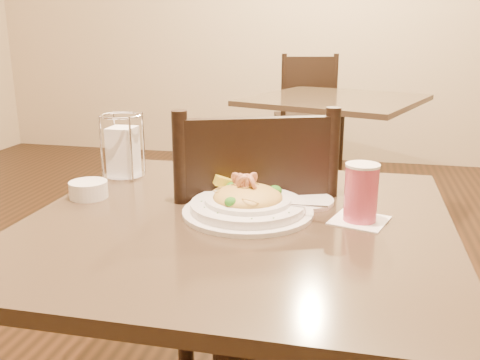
% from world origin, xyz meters
% --- Properties ---
extents(main_table, '(0.90, 0.90, 0.71)m').
position_xyz_m(main_table, '(0.00, 0.00, 0.49)').
color(main_table, black).
rests_on(main_table, ground).
extents(background_table, '(1.15, 1.15, 0.71)m').
position_xyz_m(background_table, '(0.10, 2.10, 0.49)').
color(background_table, black).
rests_on(background_table, ground).
extents(dining_chair_near, '(0.54, 0.54, 0.93)m').
position_xyz_m(dining_chair_near, '(-0.03, 0.26, 0.50)').
color(dining_chair_near, black).
rests_on(dining_chair_near, ground).
extents(dining_chair_far, '(0.51, 0.51, 0.93)m').
position_xyz_m(dining_chair_far, '(-0.14, 2.86, 0.50)').
color(dining_chair_far, black).
rests_on(dining_chair_far, ground).
extents(pasta_bowl, '(0.32, 0.29, 0.09)m').
position_xyz_m(pasta_bowl, '(0.02, 0.03, 0.74)').
color(pasta_bowl, white).
rests_on(pasta_bowl, main_table).
extents(drink_glass, '(0.14, 0.14, 0.13)m').
position_xyz_m(drink_glass, '(0.26, 0.04, 0.78)').
color(drink_glass, white).
rests_on(drink_glass, main_table).
extents(bread_basket, '(0.25, 0.22, 0.06)m').
position_xyz_m(bread_basket, '(0.00, 0.29, 0.74)').
color(bread_basket, black).
rests_on(bread_basket, main_table).
extents(napkin_caddy, '(0.11, 0.11, 0.17)m').
position_xyz_m(napkin_caddy, '(-0.38, 0.25, 0.79)').
color(napkin_caddy, silver).
rests_on(napkin_caddy, main_table).
extents(side_plate, '(0.20, 0.20, 0.01)m').
position_xyz_m(side_plate, '(0.12, 0.14, 0.72)').
color(side_plate, white).
rests_on(side_plate, main_table).
extents(butter_ramekin, '(0.09, 0.09, 0.04)m').
position_xyz_m(butter_ramekin, '(-0.38, 0.06, 0.73)').
color(butter_ramekin, white).
rests_on(butter_ramekin, main_table).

